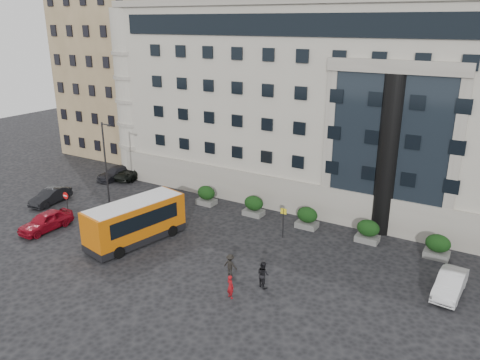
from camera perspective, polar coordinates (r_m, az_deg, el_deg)
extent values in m
plane|color=black|center=(37.21, -5.93, -7.96)|extent=(120.00, 120.00, 0.00)
cube|color=#A8A294|center=(51.02, 14.56, 9.55)|extent=(44.00, 24.00, 18.00)
cylinder|color=black|center=(38.96, 17.63, 2.74)|extent=(1.80, 1.80, 13.00)
cube|color=olive|center=(64.45, -12.96, 12.39)|extent=(14.00, 14.00, 20.00)
cube|color=brown|center=(80.06, -5.51, 14.66)|extent=(13.00, 13.00, 22.00)
cube|color=#5B5B58|center=(45.02, -4.12, -2.66)|extent=(1.80, 1.20, 0.50)
ellipsoid|color=black|center=(44.69, -4.14, -1.56)|extent=(1.80, 1.26, 1.34)
cube|color=#5B5B58|center=(42.44, 1.67, -3.99)|extent=(1.80, 1.20, 0.50)
ellipsoid|color=black|center=(42.10, 1.68, -2.83)|extent=(1.80, 1.26, 1.34)
cube|color=#5B5B58|center=(40.38, 8.14, -5.42)|extent=(1.80, 1.20, 0.50)
ellipsoid|color=black|center=(40.01, 8.20, -4.22)|extent=(1.80, 1.26, 1.34)
cube|color=#5B5B58|center=(38.91, 15.24, -6.90)|extent=(1.80, 1.20, 0.50)
ellipsoid|color=black|center=(38.53, 15.36, -5.67)|extent=(1.80, 1.26, 1.34)
cube|color=#5B5B58|center=(38.09, 22.82, -8.36)|extent=(1.80, 1.20, 0.50)
ellipsoid|color=black|center=(37.70, 22.99, -7.11)|extent=(1.80, 1.26, 1.34)
cylinder|color=#262628|center=(45.43, -16.06, 1.84)|extent=(0.16, 0.16, 8.00)
cylinder|color=#262628|center=(44.18, -16.10, 6.53)|extent=(0.90, 0.12, 0.12)
cube|color=black|center=(43.87, -15.69, 6.42)|extent=(0.35, 0.18, 0.14)
cylinder|color=#262628|center=(37.96, 5.29, -5.28)|extent=(0.08, 0.08, 2.50)
cube|color=yellow|center=(37.54, 5.33, -3.82)|extent=(0.50, 0.06, 0.45)
cylinder|color=#262628|center=(44.64, -20.31, -2.86)|extent=(0.08, 0.08, 2.20)
cylinder|color=red|center=(44.30, -20.50, -1.80)|extent=(0.64, 0.05, 0.64)
cube|color=white|center=(44.27, -20.54, -1.82)|extent=(0.45, 0.04, 0.10)
cube|color=#C35B09|center=(37.82, -12.67, -4.66)|extent=(4.28, 8.37, 2.76)
cube|color=black|center=(38.42, -12.51, -6.68)|extent=(4.33, 8.41, 0.55)
cube|color=black|center=(37.71, -12.70, -4.25)|extent=(3.99, 6.66, 1.20)
cube|color=silver|center=(37.32, -12.81, -2.79)|extent=(4.07, 7.95, 0.18)
cylinder|color=black|center=(38.27, -16.84, -7.17)|extent=(0.45, 0.94, 0.90)
cylinder|color=black|center=(36.15, -14.55, -8.55)|extent=(0.45, 0.94, 0.90)
cylinder|color=black|center=(40.77, -10.71, -5.01)|extent=(0.45, 0.94, 0.90)
cylinder|color=black|center=(38.78, -8.25, -6.16)|extent=(0.45, 0.94, 0.90)
cube|color=maroon|center=(54.52, -6.66, 2.74)|extent=(2.82, 4.15, 2.76)
cube|color=maroon|center=(52.64, -8.70, 1.55)|extent=(2.55, 1.94, 1.88)
cube|color=black|center=(52.00, -9.31, 1.75)|extent=(2.10, 0.27, 0.88)
cylinder|color=black|center=(53.77, -9.52, 0.98)|extent=(0.35, 0.95, 0.93)
cylinder|color=black|center=(52.16, -7.61, 0.52)|extent=(0.35, 0.95, 0.93)
cylinder|color=black|center=(56.29, -6.94, 1.92)|extent=(0.35, 0.95, 0.93)
cylinder|color=black|center=(54.75, -5.04, 1.50)|extent=(0.35, 0.95, 0.93)
imported|color=maroon|center=(42.57, -22.59, -4.65)|extent=(1.96, 4.68, 1.58)
imported|color=black|center=(48.51, -22.10, -1.86)|extent=(2.08, 4.51, 1.43)
imported|color=black|center=(53.79, -14.85, 0.84)|extent=(2.51, 4.86, 1.35)
imported|color=black|center=(53.81, -12.93, 1.08)|extent=(2.79, 5.47, 1.48)
imported|color=silver|center=(33.52, 24.23, -11.48)|extent=(1.78, 4.43, 1.43)
imported|color=maroon|center=(30.29, -1.18, -12.86)|extent=(0.68, 0.57, 1.58)
imported|color=black|center=(31.38, 2.83, -11.41)|extent=(1.09, 1.00, 1.82)
imported|color=black|center=(32.73, -1.19, -10.29)|extent=(1.01, 0.58, 1.56)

